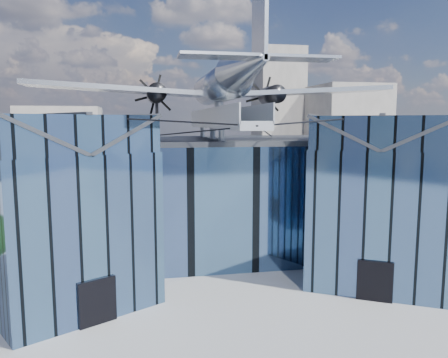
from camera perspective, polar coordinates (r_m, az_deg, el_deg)
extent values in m
plane|color=gray|center=(31.44, 0.71, -13.60)|extent=(120.00, 120.00, 0.00)
cube|color=#436289|center=(38.76, -1.95, -2.27)|extent=(28.00, 14.00, 9.50)
cube|color=#2A2D33|center=(38.24, -1.98, 5.06)|extent=(28.00, 14.00, 0.40)
cube|color=#436289|center=(28.88, -19.84, -6.10)|extent=(11.79, 11.43, 9.50)
cube|color=#436289|center=(28.13, -20.37, 5.57)|extent=(11.56, 11.20, 2.20)
cube|color=#2A2D33|center=(27.42, -24.79, 5.32)|extent=(7.98, 9.23, 2.40)
cube|color=#2A2D33|center=(29.00, -16.19, 5.78)|extent=(7.98, 9.23, 2.40)
cube|color=#2A2D33|center=(28.13, -20.48, 7.91)|extent=(4.30, 7.10, 0.18)
cube|color=black|center=(26.35, -16.21, -15.15)|extent=(2.03, 1.32, 2.60)
cube|color=black|center=(30.71, -11.97, -5.02)|extent=(0.34, 0.34, 9.50)
cube|color=#436289|center=(32.89, 19.38, -4.46)|extent=(11.79, 11.43, 9.50)
cube|color=#436289|center=(32.24, 19.83, 5.78)|extent=(11.56, 11.20, 2.20)
cube|color=#2A2D33|center=(32.29, 15.81, 5.94)|extent=(7.98, 9.23, 2.40)
cube|color=#2A2D33|center=(32.34, 23.83, 5.59)|extent=(7.98, 9.23, 2.40)
cube|color=#2A2D33|center=(32.23, 19.92, 7.82)|extent=(4.30, 7.10, 0.18)
cube|color=black|center=(29.90, 19.09, -12.50)|extent=(2.03, 1.32, 2.60)
cube|color=black|center=(33.15, 11.56, -4.09)|extent=(0.34, 0.34, 9.50)
cube|color=#9499A1|center=(32.78, -0.50, 7.11)|extent=(1.80, 21.00, 0.50)
cube|color=#9499A1|center=(32.63, -2.07, 8.25)|extent=(0.08, 21.00, 1.10)
cube|color=#9499A1|center=(32.96, 1.06, 8.24)|extent=(0.08, 21.00, 1.10)
cylinder|color=#9499A1|center=(42.17, -2.83, 6.26)|extent=(0.44, 0.44, 1.35)
cylinder|color=#9499A1|center=(36.24, -1.50, 6.08)|extent=(0.44, 0.44, 1.35)
cylinder|color=#9499A1|center=(32.30, -0.34, 5.91)|extent=(0.44, 0.44, 1.35)
cylinder|color=#9499A1|center=(33.28, -0.66, 8.75)|extent=(0.70, 0.70, 1.40)
cylinder|color=black|center=(24.75, -9.44, 7.59)|extent=(10.55, 6.08, 0.69)
cylinder|color=black|center=(27.14, 13.51, 7.47)|extent=(10.55, 6.08, 0.69)
cylinder|color=black|center=(30.39, -5.41, 6.01)|extent=(6.09, 17.04, 1.19)
cylinder|color=black|center=(31.54, 5.56, 6.06)|extent=(6.09, 17.04, 1.19)
cylinder|color=#ACB1B9|center=(33.38, -0.66, 12.10)|extent=(2.50, 11.00, 2.50)
sphere|color=#ACB1B9|center=(38.79, -2.13, 11.45)|extent=(2.50, 2.50, 2.50)
cube|color=black|center=(37.86, -1.90, 12.59)|extent=(1.60, 1.40, 0.50)
cone|color=#ACB1B9|center=(24.65, 3.17, 14.44)|extent=(2.50, 7.00, 2.50)
cube|color=#ACB1B9|center=(22.71, 4.68, 19.12)|extent=(0.18, 2.40, 3.40)
cube|color=#ACB1B9|center=(22.57, 4.57, 15.59)|extent=(8.00, 1.80, 0.14)
cube|color=#ACB1B9|center=(33.85, -12.95, 11.34)|extent=(14.00, 3.20, 1.08)
cylinder|color=black|center=(34.44, -8.84, 10.95)|extent=(1.44, 3.20, 1.44)
cone|color=black|center=(36.23, -8.95, 10.77)|extent=(0.70, 0.70, 0.70)
cube|color=black|center=(36.38, -8.95, 10.76)|extent=(1.05, 0.06, 3.33)
cube|color=black|center=(36.38, -8.95, 10.76)|extent=(2.53, 0.06, 2.53)
cube|color=black|center=(36.38, -8.95, 10.76)|extent=(3.33, 0.06, 1.05)
cylinder|color=black|center=(33.78, -8.76, 8.94)|extent=(0.24, 0.24, 1.75)
cube|color=#ACB1B9|center=(36.20, 10.23, 11.15)|extent=(14.00, 3.20, 1.08)
cylinder|color=black|center=(35.98, 6.24, 10.84)|extent=(1.44, 3.20, 1.44)
cone|color=black|center=(37.70, 5.42, 10.70)|extent=(0.70, 0.70, 0.70)
cube|color=black|center=(37.84, 5.36, 10.69)|extent=(1.05, 0.06, 3.33)
cube|color=black|center=(37.84, 5.36, 10.69)|extent=(2.53, 0.06, 2.53)
cube|color=black|center=(37.84, 5.36, 10.69)|extent=(3.33, 0.06, 1.05)
cylinder|color=black|center=(35.35, 6.50, 8.91)|extent=(0.24, 0.24, 1.75)
cube|color=gray|center=(85.62, 15.50, 5.65)|extent=(12.00, 14.00, 18.00)
cube|color=gray|center=(85.03, -20.44, 4.09)|extent=(14.00, 10.00, 14.00)
cube|color=gray|center=(91.14, 7.05, 8.47)|extent=(9.00, 9.00, 26.00)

